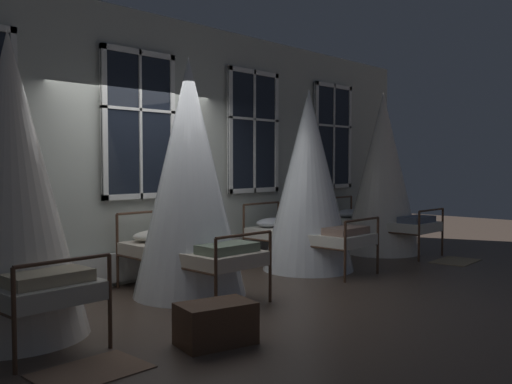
{
  "coord_description": "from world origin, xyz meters",
  "views": [
    {
      "loc": [
        -4.36,
        -5.11,
        1.55
      ],
      "look_at": [
        1.07,
        -0.09,
        1.18
      ],
      "focal_mm": 39.73,
      "sensor_mm": 36.0,
      "label": 1
    }
  ],
  "objects_px": {
    "cot_fourth": "(308,183)",
    "cot_second": "(11,190)",
    "cot_fifth": "(382,176)",
    "travel_trunk": "(216,323)",
    "cot_third": "(189,181)"
  },
  "relations": [
    {
      "from": "cot_fifth",
      "to": "travel_trunk",
      "type": "relative_size",
      "value": 4.33
    },
    {
      "from": "cot_fourth",
      "to": "cot_second",
      "type": "bearing_deg",
      "value": 90.57
    },
    {
      "from": "cot_fourth",
      "to": "travel_trunk",
      "type": "xyz_separation_m",
      "value": [
        -3.27,
        -1.52,
        -1.09
      ]
    },
    {
      "from": "cot_fourth",
      "to": "cot_fifth",
      "type": "xyz_separation_m",
      "value": [
        2.14,
        0.02,
        0.07
      ]
    },
    {
      "from": "cot_third",
      "to": "travel_trunk",
      "type": "height_order",
      "value": "cot_third"
    },
    {
      "from": "cot_third",
      "to": "cot_second",
      "type": "bearing_deg",
      "value": 93.54
    },
    {
      "from": "cot_second",
      "to": "cot_fifth",
      "type": "distance_m",
      "value": 6.49
    },
    {
      "from": "cot_fifth",
      "to": "travel_trunk",
      "type": "bearing_deg",
      "value": 107.22
    },
    {
      "from": "cot_fourth",
      "to": "cot_fifth",
      "type": "relative_size",
      "value": 0.95
    },
    {
      "from": "cot_third",
      "to": "cot_fourth",
      "type": "distance_m",
      "value": 2.23
    },
    {
      "from": "cot_fourth",
      "to": "travel_trunk",
      "type": "bearing_deg",
      "value": 115.14
    },
    {
      "from": "cot_fourth",
      "to": "cot_fifth",
      "type": "bearing_deg",
      "value": -89.1
    },
    {
      "from": "cot_fifth",
      "to": "cot_fourth",
      "type": "bearing_deg",
      "value": 91.95
    },
    {
      "from": "cot_second",
      "to": "cot_fifth",
      "type": "xyz_separation_m",
      "value": [
        6.49,
        0.05,
        0.02
      ]
    },
    {
      "from": "cot_second",
      "to": "travel_trunk",
      "type": "xyz_separation_m",
      "value": [
        1.08,
        -1.5,
        -1.14
      ]
    }
  ]
}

